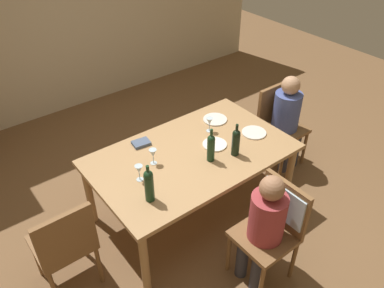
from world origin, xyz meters
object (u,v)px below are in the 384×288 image
at_px(dinner_plate_host, 215,144).
at_px(person_woman_host, 288,116).
at_px(person_man_bearded, 264,224).
at_px(wine_glass_near_left, 153,154).
at_px(wine_bottle_tall_green, 236,141).
at_px(wine_bottle_short_olive, 211,147).
at_px(dinner_plate_guest_right, 254,133).
at_px(chair_near, 277,218).
at_px(chair_left_end, 65,243).
at_px(wine_glass_centre, 209,122).
at_px(chair_right_end, 278,120).
at_px(wine_glass_near_right, 139,170).
at_px(dining_table, 192,159).
at_px(dinner_plate_guest_left, 215,119).
at_px(wine_bottle_dark_red, 149,185).

bearing_deg(dinner_plate_host, person_woman_host, 0.49).
height_order(person_man_bearded, wine_glass_near_left, person_man_bearded).
height_order(wine_bottle_tall_green, wine_bottle_short_olive, wine_bottle_short_olive).
bearing_deg(wine_glass_near_left, dinner_plate_guest_right, -11.57).
relative_size(chair_near, person_woman_host, 0.83).
height_order(chair_left_end, dinner_plate_guest_right, chair_left_end).
bearing_deg(wine_bottle_short_olive, wine_glass_centre, 51.62).
xyz_separation_m(wine_bottle_tall_green, dinner_plate_guest_right, (0.38, 0.13, -0.13)).
distance_m(chair_right_end, chair_near, 1.56).
distance_m(person_woman_host, wine_bottle_short_olive, 1.26).
xyz_separation_m(wine_glass_centre, dinner_plate_host, (-0.11, -0.21, -0.10)).
relative_size(wine_glass_near_right, dinner_plate_guest_right, 0.62).
xyz_separation_m(chair_near, wine_bottle_tall_green, (0.17, 0.69, 0.28)).
bearing_deg(chair_right_end, wine_glass_centre, -5.39).
xyz_separation_m(person_woman_host, dinner_plate_host, (-1.06, -0.01, 0.10)).
xyz_separation_m(chair_near, wine_bottle_short_olive, (-0.06, 0.76, 0.28)).
bearing_deg(person_man_bearded, dining_table, -1.55).
bearing_deg(wine_glass_near_right, dining_table, 2.39).
xyz_separation_m(dining_table, wine_bottle_short_olive, (0.07, -0.18, 0.22)).
bearing_deg(chair_right_end, chair_near, 41.16).
distance_m(wine_bottle_short_olive, dinner_plate_host, 0.27).
bearing_deg(person_man_bearded, dinner_plate_host, -16.48).
bearing_deg(person_man_bearded, dinner_plate_guest_right, -40.49).
height_order(person_man_bearded, wine_bottle_short_olive, person_man_bearded).
xyz_separation_m(dinner_plate_host, dinner_plate_guest_left, (0.28, 0.33, 0.00)).
bearing_deg(person_man_bearded, chair_left_end, 56.19).
xyz_separation_m(dining_table, person_man_bearded, (-0.03, -0.94, -0.03)).
relative_size(chair_near, wine_bottle_tall_green, 2.88).
xyz_separation_m(person_man_bearded, dinner_plate_guest_right, (0.70, 0.82, 0.11)).
height_order(wine_bottle_tall_green, dinner_plate_guest_right, wine_bottle_tall_green).
bearing_deg(dinner_plate_guest_right, person_woman_host, 8.78).
height_order(wine_bottle_short_olive, wine_glass_centre, wine_bottle_short_olive).
distance_m(wine_glass_near_left, dinner_plate_guest_right, 1.06).
distance_m(dining_table, chair_left_end, 1.31).
bearing_deg(chair_right_end, wine_bottle_short_olive, 12.30).
height_order(chair_left_end, person_woman_host, person_woman_host).
bearing_deg(wine_bottle_dark_red, dinner_plate_host, 15.31).
distance_m(chair_left_end, wine_bottle_dark_red, 0.78).
distance_m(chair_near, dinner_plate_guest_right, 1.00).
bearing_deg(person_woman_host, chair_near, 37.89).
bearing_deg(chair_left_end, wine_bottle_tall_green, -5.93).
distance_m(person_man_bearded, wine_glass_centre, 1.20).
height_order(wine_glass_near_left, dinner_plate_guest_left, wine_glass_near_left).
xyz_separation_m(wine_bottle_dark_red, dinner_plate_guest_left, (1.15, 0.57, -0.15)).
xyz_separation_m(dining_table, chair_right_end, (1.30, 0.09, -0.13)).
height_order(person_woman_host, wine_glass_near_right, person_woman_host).
distance_m(wine_bottle_tall_green, dinner_plate_host, 0.26).
distance_m(dining_table, dinner_plate_guest_left, 0.61).
distance_m(chair_left_end, wine_glass_centre, 1.70).
bearing_deg(person_man_bearded, wine_bottle_dark_red, 42.05).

